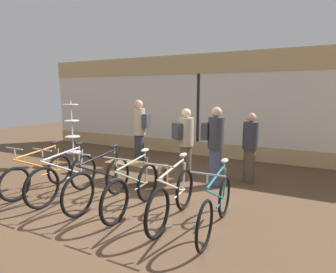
{
  "coord_description": "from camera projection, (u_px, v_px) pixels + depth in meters",
  "views": [
    {
      "loc": [
        2.75,
        -3.96,
        2.03
      ],
      "look_at": [
        0.0,
        1.76,
        0.95
      ],
      "focal_mm": 28.0,
      "sensor_mm": 36.0,
      "label": 1
    }
  ],
  "objects": [
    {
      "name": "customer_by_window",
      "position": [
        215.0,
        144.0,
        5.58
      ],
      "size": [
        0.53,
        0.4,
        1.73
      ],
      "color": "#424C6B",
      "rests_on": "ground_plane"
    },
    {
      "name": "bicycle_center_left",
      "position": [
        101.0,
        182.0,
        4.76
      ],
      "size": [
        0.46,
        1.82,
        1.06
      ],
      "color": "black",
      "rests_on": "ground_plane"
    },
    {
      "name": "customer_near_bench",
      "position": [
        250.0,
        147.0,
        5.86
      ],
      "size": [
        0.35,
        0.35,
        1.58
      ],
      "color": "brown",
      "rests_on": "ground_plane"
    },
    {
      "name": "bicycle_center_right",
      "position": [
        133.0,
        189.0,
        4.47
      ],
      "size": [
        0.46,
        1.72,
        1.04
      ],
      "color": "black",
      "rests_on": "ground_plane"
    },
    {
      "name": "shop_back_wall",
      "position": [
        198.0,
        105.0,
        8.3
      ],
      "size": [
        12.0,
        0.08,
        3.2
      ],
      "color": "tan",
      "rests_on": "ground_plane"
    },
    {
      "name": "accessory_rack",
      "position": [
        73.0,
        139.0,
        7.36
      ],
      "size": [
        0.48,
        0.48,
        1.79
      ],
      "color": "#333333",
      "rests_on": "ground_plane"
    },
    {
      "name": "display_bench",
      "position": [
        136.0,
        167.0,
        5.81
      ],
      "size": [
        1.4,
        0.44,
        0.47
      ],
      "color": "brown",
      "rests_on": "ground_plane"
    },
    {
      "name": "bicycle_left",
      "position": [
        65.0,
        178.0,
        5.03
      ],
      "size": [
        0.46,
        1.75,
        1.06
      ],
      "color": "black",
      "rests_on": "ground_plane"
    },
    {
      "name": "ground_plane",
      "position": [
        128.0,
        199.0,
        5.04
      ],
      "size": [
        24.0,
        24.0,
        0.0
      ],
      "primitive_type": "plane",
      "color": "brown"
    },
    {
      "name": "bicycle_far_right",
      "position": [
        216.0,
        206.0,
        3.83
      ],
      "size": [
        0.46,
        1.72,
        1.02
      ],
      "color": "black",
      "rests_on": "ground_plane"
    },
    {
      "name": "bicycle_far_left",
      "position": [
        40.0,
        174.0,
        5.37
      ],
      "size": [
        0.46,
        1.71,
        1.01
      ],
      "color": "black",
      "rests_on": "ground_plane"
    },
    {
      "name": "customer_mid_floor",
      "position": [
        140.0,
        131.0,
        7.05
      ],
      "size": [
        0.48,
        0.34,
        1.83
      ],
      "color": "#2D2D38",
      "rests_on": "ground_plane"
    },
    {
      "name": "bicycle_right",
      "position": [
        173.0,
        197.0,
        4.11
      ],
      "size": [
        0.46,
        1.73,
        1.04
      ],
      "color": "black",
      "rests_on": "ground_plane"
    },
    {
      "name": "customer_near_rack",
      "position": [
        185.0,
        142.0,
        5.98
      ],
      "size": [
        0.51,
        0.56,
        1.67
      ],
      "color": "brown",
      "rests_on": "ground_plane"
    }
  ]
}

